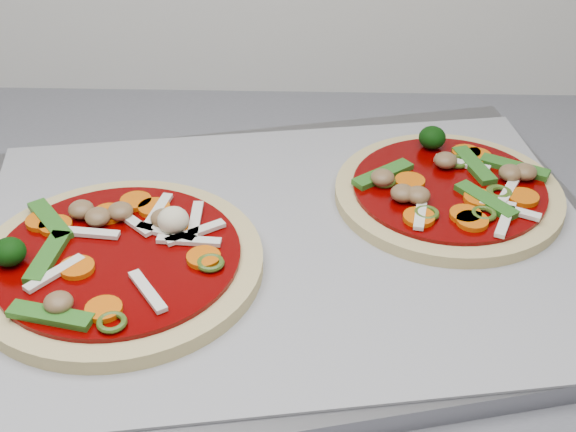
{
  "coord_description": "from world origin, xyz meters",
  "views": [
    {
      "loc": [
        -0.35,
        0.8,
        1.29
      ],
      "look_at": [
        -0.37,
        1.32,
        0.93
      ],
      "focal_mm": 50.0,
      "sensor_mm": 36.0,
      "label": 1
    }
  ],
  "objects": [
    {
      "name": "baking_tray",
      "position": [
        -0.37,
        1.3,
        0.91
      ],
      "size": [
        0.57,
        0.47,
        0.02
      ],
      "primitive_type": "cube",
      "rotation": [
        0.0,
        0.0,
        0.23
      ],
      "color": "gray",
      "rests_on": "countertop"
    },
    {
      "name": "parchment",
      "position": [
        -0.37,
        1.3,
        0.92
      ],
      "size": [
        0.53,
        0.42,
        0.0
      ],
      "primitive_type": "cube",
      "rotation": [
        0.0,
        0.0,
        0.16
      ],
      "color": "#A4A4A9",
      "rests_on": "baking_tray"
    },
    {
      "name": "pizza_left",
      "position": [
        -0.49,
        1.26,
        0.93
      ],
      "size": [
        0.25,
        0.25,
        0.04
      ],
      "rotation": [
        0.0,
        0.0,
        0.21
      ],
      "color": "tan",
      "rests_on": "parchment"
    },
    {
      "name": "pizza_right",
      "position": [
        -0.23,
        1.36,
        0.93
      ],
      "size": [
        0.22,
        0.22,
        0.03
      ],
      "rotation": [
        0.0,
        0.0,
        0.18
      ],
      "color": "tan",
      "rests_on": "parchment"
    }
  ]
}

